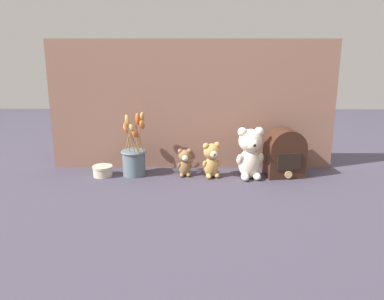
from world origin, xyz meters
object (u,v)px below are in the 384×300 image
Objects in this scene: flower_vase at (134,157)px; decorative_tin_tall at (103,171)px; teddy_bear_large at (250,152)px; teddy_bear_small at (185,162)px; teddy_bear_medium at (212,159)px; vintage_radio at (285,153)px.

decorative_tin_tall is at bearing -173.51° from flower_vase.
flower_vase is at bearing 6.49° from decorative_tin_tall.
teddy_bear_large reaches higher than teddy_bear_small.
teddy_bear_large is at bearing -5.84° from teddy_bear_small.
teddy_bear_large is 2.58× the size of decorative_tin_tall.
teddy_bear_medium is 0.55× the size of flower_vase.
teddy_bear_large is at bearing -4.39° from flower_vase.
teddy_bear_medium is at bearing -175.74° from vintage_radio.
vintage_radio is (0.36, 0.03, 0.02)m from teddy_bear_medium.
teddy_bear_medium is 0.55m from decorative_tin_tall.
teddy_bear_large is 1.82× the size of teddy_bear_small.
decorative_tin_tall is (-0.16, -0.02, -0.07)m from flower_vase.
flower_vase is (-0.25, 0.01, 0.02)m from teddy_bear_small.
teddy_bear_small is at bearing -2.56° from flower_vase.
teddy_bear_large is 0.74m from decorative_tin_tall.
vintage_radio is 0.91m from decorative_tin_tall.
teddy_bear_medium is 1.26× the size of teddy_bear_small.
flower_vase is at bearing 175.61° from teddy_bear_large.
teddy_bear_medium is 1.78× the size of decorative_tin_tall.
flower_vase is 0.17m from decorative_tin_tall.
teddy_bear_medium is at bearing -6.79° from teddy_bear_small.
flower_vase is 3.24× the size of decorative_tin_tall.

